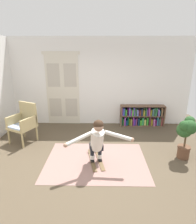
% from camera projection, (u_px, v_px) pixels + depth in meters
% --- Properties ---
extents(ground_plane, '(7.20, 7.20, 0.00)m').
position_uv_depth(ground_plane, '(99.00, 164.00, 4.33)').
color(ground_plane, brown).
extents(back_wall, '(6.00, 0.10, 2.90)m').
position_uv_depth(back_wall, '(100.00, 82.00, 6.35)').
color(back_wall, white).
rests_on(back_wall, ground).
extents(double_door, '(1.22, 0.05, 2.45)m').
position_uv_depth(double_door, '(63.00, 89.00, 6.38)').
color(double_door, beige).
rests_on(double_door, ground).
extents(rug, '(2.32, 1.72, 0.01)m').
position_uv_depth(rug, '(96.00, 161.00, 4.44)').
color(rug, '#936E65').
rests_on(rug, ground).
extents(bookshelf, '(1.48, 0.30, 0.71)m').
position_uv_depth(bookshelf, '(142.00, 116.00, 6.47)').
color(bookshelf, brown).
rests_on(bookshelf, ground).
extents(wicker_chair, '(0.80, 0.80, 1.10)m').
position_uv_depth(wicker_chair, '(24.00, 122.00, 5.27)').
color(wicker_chair, tan).
rests_on(wicker_chair, ground).
extents(potted_plant, '(0.41, 0.41, 1.03)m').
position_uv_depth(potted_plant, '(186.00, 132.00, 4.39)').
color(potted_plant, brown).
rests_on(potted_plant, ground).
extents(skis_pair, '(0.44, 0.91, 0.07)m').
position_uv_depth(skis_pair, '(96.00, 159.00, 4.47)').
color(skis_pair, brown).
rests_on(skis_pair, rug).
extents(person_skier, '(1.43, 0.75, 1.07)m').
position_uv_depth(person_skier, '(97.00, 139.00, 4.08)').
color(person_skier, white).
rests_on(person_skier, skis_pair).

